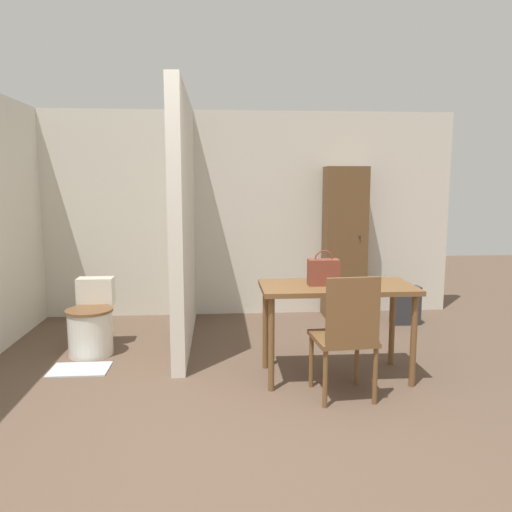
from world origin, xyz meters
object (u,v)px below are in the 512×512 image
Objects in this scene: dining_table at (337,296)px; wooden_chair at (346,333)px; toilet at (91,324)px; handbag at (323,272)px; wooden_cabinet at (344,242)px; space_heater at (405,305)px.

wooden_chair is (-0.03, -0.45, -0.18)m from dining_table.
dining_table is 2.37m from toilet.
wooden_cabinet is (0.68, 1.97, 0.01)m from handbag.
dining_table reaches higher than space_heater.
wooden_cabinet reaches higher than wooden_chair.
toilet is at bearing 160.79° from dining_table.
wooden_cabinet is 4.09× the size of space_heater.
handbag is at bearing -20.23° from toilet.
wooden_chair is 3.33× the size of handbag.
dining_table is 2.83× the size of space_heater.
space_heater is at bearing 53.65° from wooden_chair.
wooden_cabinet reaches higher than toilet.
wooden_chair is at bearing -103.68° from wooden_cabinet.
space_heater is (3.40, 0.76, -0.06)m from toilet.
toilet is 2.31m from handbag.
space_heater is at bearing -34.44° from wooden_cabinet.
space_heater is (1.31, 1.53, -0.68)m from handbag.
toilet is 1.56× the size of space_heater.
toilet is 3.48m from space_heater.
space_heater is (0.63, -0.43, -0.69)m from wooden_cabinet.
dining_table reaches higher than toilet.
handbag is 0.65× the size of space_heater.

